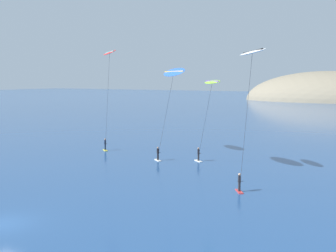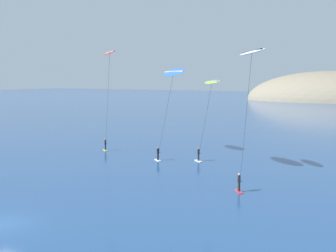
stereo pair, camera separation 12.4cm
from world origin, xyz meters
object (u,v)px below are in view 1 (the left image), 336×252
(kitesurfer_blue, at_px, (173,79))
(kitesurfer_lime, at_px, (211,91))
(kitesurfer_white, at_px, (251,63))
(kitesurfer_red, at_px, (109,61))

(kitesurfer_blue, relative_size, kitesurfer_lime, 1.13)
(kitesurfer_blue, height_order, kitesurfer_lime, kitesurfer_blue)
(kitesurfer_blue, distance_m, kitesurfer_lime, 4.34)
(kitesurfer_white, distance_m, kitesurfer_blue, 13.86)
(kitesurfer_blue, bearing_deg, kitesurfer_red, 163.09)
(kitesurfer_white, xyz_separation_m, kitesurfer_lime, (-7.89, 9.27, -2.51))
(kitesurfer_red, bearing_deg, kitesurfer_white, -25.33)
(kitesurfer_white, height_order, kitesurfer_blue, kitesurfer_white)
(kitesurfer_lime, bearing_deg, kitesurfer_red, 173.61)
(kitesurfer_red, height_order, kitesurfer_lime, kitesurfer_red)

